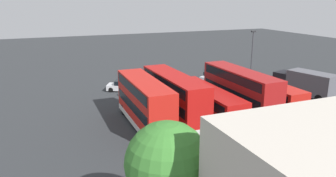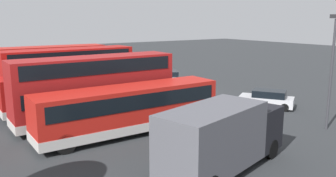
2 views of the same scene
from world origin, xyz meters
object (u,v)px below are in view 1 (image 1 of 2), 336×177
object	(u,v)px
car_hatchback_silver	(124,86)
bus_double_decker_fourth	(174,95)
bus_double_decker_second	(240,90)
car_small_green	(212,76)
bus_single_deck_near_end	(262,92)
bus_single_deck_third	(208,101)
lamp_post_tall	(252,51)
bus_double_decker_fifth	(144,102)
box_truck_blue	(305,83)

from	to	relation	value
car_hatchback_silver	bus_double_decker_fourth	bearing A→B (deg)	99.85
car_hatchback_silver	bus_double_decker_second	bearing A→B (deg)	126.86
bus_double_decker_second	car_hatchback_silver	bearing A→B (deg)	-53.14
bus_double_decker_second	car_small_green	xyz separation A→B (m)	(-4.01, -12.96, -1.75)
car_hatchback_silver	car_small_green	distance (m)	13.45
bus_single_deck_near_end	bus_single_deck_third	xyz separation A→B (m)	(7.38, 0.78, -0.00)
bus_single_deck_near_end	lamp_post_tall	world-z (taller)	lamp_post_tall
bus_double_decker_second	bus_single_deck_third	bearing A→B (deg)	0.31
bus_double_decker_fifth	lamp_post_tall	distance (m)	24.00
bus_double_decker_fifth	bus_single_deck_near_end	bearing A→B (deg)	-176.25
bus_double_decker_fourth	lamp_post_tall	bearing A→B (deg)	-147.69
bus_double_decker_fourth	box_truck_blue	bearing A→B (deg)	-176.78
bus_double_decker_second	car_hatchback_silver	size ratio (longest dim) A/B	2.39
bus_single_deck_third	bus_double_decker_fifth	xyz separation A→B (m)	(6.97, 0.16, 0.82)
bus_double_decker_fifth	car_small_green	world-z (taller)	bus_double_decker_fifth
bus_double_decker_fourth	car_hatchback_silver	bearing A→B (deg)	-80.15
bus_double_decker_fourth	box_truck_blue	size ratio (longest dim) A/B	1.42
bus_double_decker_second	box_truck_blue	size ratio (longest dim) A/B	1.42
bus_double_decker_fourth	bus_double_decker_fifth	xyz separation A→B (m)	(3.42, 0.86, -0.00)
bus_double_decker_second	box_truck_blue	bearing A→B (deg)	-171.07
bus_single_deck_near_end	box_truck_blue	size ratio (longest dim) A/B	1.50
bus_double_decker_fifth	car_hatchback_silver	distance (m)	12.96
bus_single_deck_third	box_truck_blue	distance (m)	14.76
box_truck_blue	bus_single_deck_third	bearing A→B (deg)	6.70
bus_double_decker_second	car_small_green	distance (m)	13.68
bus_double_decker_fourth	bus_double_decker_fifth	size ratio (longest dim) A/B	1.06
bus_single_deck_third	bus_double_decker_fifth	distance (m)	7.02
bus_single_deck_near_end	bus_double_decker_fifth	bearing A→B (deg)	3.75
car_hatchback_silver	lamp_post_tall	size ratio (longest dim) A/B	0.64
car_small_green	bus_double_decker_fourth	bearing A→B (deg)	47.19
bus_double_decker_second	box_truck_blue	world-z (taller)	bus_double_decker_second
car_hatchback_silver	lamp_post_tall	distance (m)	19.79
bus_single_deck_near_end	car_small_green	distance (m)	12.25
bus_double_decker_fourth	car_hatchback_silver	world-z (taller)	bus_double_decker_fourth
bus_double_decker_fifth	box_truck_blue	xyz separation A→B (m)	(-21.63, -1.89, -0.74)
box_truck_blue	lamp_post_tall	world-z (taller)	lamp_post_tall
bus_double_decker_fifth	car_small_green	xyz separation A→B (m)	(-14.79, -13.14, -1.75)
box_truck_blue	lamp_post_tall	size ratio (longest dim) A/B	1.08
bus_double_decker_fourth	bus_double_decker_fifth	bearing A→B (deg)	14.18
bus_double_decker_second	bus_single_deck_third	world-z (taller)	bus_double_decker_second
box_truck_blue	car_small_green	size ratio (longest dim) A/B	1.75
box_truck_blue	bus_single_deck_near_end	bearing A→B (deg)	7.41
bus_single_deck_third	bus_double_decker_second	bearing A→B (deg)	-179.69
lamp_post_tall	bus_double_decker_fifth	bearing A→B (deg)	29.68
bus_single_deck_third	car_hatchback_silver	distance (m)	13.84
bus_single_deck_third	bus_double_decker_fourth	bearing A→B (deg)	-11.14
bus_single_deck_third	car_hatchback_silver	world-z (taller)	bus_single_deck_third
bus_double_decker_second	box_truck_blue	xyz separation A→B (m)	(-10.84, -1.70, -0.74)
bus_double_decker_second	bus_single_deck_third	distance (m)	3.91
bus_double_decker_second	bus_double_decker_fifth	world-z (taller)	same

